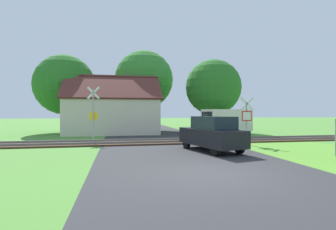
{
  "coord_description": "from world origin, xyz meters",
  "views": [
    {
      "loc": [
        -3.0,
        -7.96,
        2.0
      ],
      "look_at": [
        0.5,
        9.9,
        1.8
      ],
      "focal_mm": 28.0,
      "sensor_mm": 36.0,
      "label": 1
    }
  ],
  "objects_px": {
    "mail_truck": "(225,121)",
    "tree_center": "(144,80)",
    "parked_car": "(212,134)",
    "stop_sign_near": "(247,118)",
    "crossing_sign_far": "(93,111)",
    "house": "(113,114)",
    "tree_right": "(213,87)",
    "tree_left": "(65,85)"
  },
  "relations": [
    {
      "from": "crossing_sign_far",
      "to": "tree_right",
      "type": "relative_size",
      "value": 0.51
    },
    {
      "from": "mail_truck",
      "to": "house",
      "type": "bearing_deg",
      "value": 54.04
    },
    {
      "from": "tree_center",
      "to": "mail_truck",
      "type": "xyz_separation_m",
      "value": [
        6.35,
        -7.54,
        -4.35
      ]
    },
    {
      "from": "tree_left",
      "to": "tree_right",
      "type": "xyz_separation_m",
      "value": [
        14.69,
        -2.36,
        -0.21
      ]
    },
    {
      "from": "tree_left",
      "to": "tree_center",
      "type": "xyz_separation_m",
      "value": [
        8.06,
        1.54,
        0.88
      ]
    },
    {
      "from": "parked_car",
      "to": "house",
      "type": "bearing_deg",
      "value": 98.93
    },
    {
      "from": "crossing_sign_far",
      "to": "tree_right",
      "type": "bearing_deg",
      "value": 41.52
    },
    {
      "from": "house",
      "to": "mail_truck",
      "type": "relative_size",
      "value": 1.66
    },
    {
      "from": "stop_sign_near",
      "to": "parked_car",
      "type": "xyz_separation_m",
      "value": [
        -3.0,
        -2.03,
        -0.78
      ]
    },
    {
      "from": "tree_right",
      "to": "parked_car",
      "type": "height_order",
      "value": "tree_right"
    },
    {
      "from": "house",
      "to": "parked_car",
      "type": "relative_size",
      "value": 2.02
    },
    {
      "from": "tree_center",
      "to": "stop_sign_near",
      "type": "bearing_deg",
      "value": -71.44
    },
    {
      "from": "house",
      "to": "parked_car",
      "type": "bearing_deg",
      "value": -67.81
    },
    {
      "from": "stop_sign_near",
      "to": "crossing_sign_far",
      "type": "distance_m",
      "value": 10.07
    },
    {
      "from": "mail_truck",
      "to": "tree_center",
      "type": "bearing_deg",
      "value": 25.71
    },
    {
      "from": "tree_right",
      "to": "tree_center",
      "type": "xyz_separation_m",
      "value": [
        -6.63,
        3.9,
        1.08
      ]
    },
    {
      "from": "tree_left",
      "to": "mail_truck",
      "type": "height_order",
      "value": "tree_left"
    },
    {
      "from": "crossing_sign_far",
      "to": "parked_car",
      "type": "xyz_separation_m",
      "value": [
        6.35,
        -5.74,
        -1.16
      ]
    },
    {
      "from": "house",
      "to": "tree_right",
      "type": "relative_size",
      "value": 1.18
    },
    {
      "from": "tree_center",
      "to": "mail_truck",
      "type": "height_order",
      "value": "tree_center"
    },
    {
      "from": "crossing_sign_far",
      "to": "house",
      "type": "xyz_separation_m",
      "value": [
        1.19,
        6.9,
        -0.25
      ]
    },
    {
      "from": "mail_truck",
      "to": "parked_car",
      "type": "relative_size",
      "value": 1.22
    },
    {
      "from": "stop_sign_near",
      "to": "crossing_sign_far",
      "type": "relative_size",
      "value": 0.78
    },
    {
      "from": "tree_left",
      "to": "parked_car",
      "type": "distance_m",
      "value": 18.19
    },
    {
      "from": "crossing_sign_far",
      "to": "tree_right",
      "type": "height_order",
      "value": "tree_right"
    },
    {
      "from": "mail_truck",
      "to": "parked_car",
      "type": "distance_m",
      "value": 9.91
    },
    {
      "from": "tree_right",
      "to": "parked_car",
      "type": "relative_size",
      "value": 1.71
    },
    {
      "from": "stop_sign_near",
      "to": "tree_center",
      "type": "relative_size",
      "value": 0.33
    },
    {
      "from": "mail_truck",
      "to": "stop_sign_near",
      "type": "bearing_deg",
      "value": 152.72
    },
    {
      "from": "crossing_sign_far",
      "to": "mail_truck",
      "type": "xyz_separation_m",
      "value": [
        10.9,
        3.06,
        -0.81
      ]
    },
    {
      "from": "crossing_sign_far",
      "to": "house",
      "type": "bearing_deg",
      "value": 90.78
    },
    {
      "from": "crossing_sign_far",
      "to": "mail_truck",
      "type": "relative_size",
      "value": 0.72
    },
    {
      "from": "house",
      "to": "tree_right",
      "type": "height_order",
      "value": "tree_right"
    },
    {
      "from": "tree_right",
      "to": "tree_center",
      "type": "bearing_deg",
      "value": 149.52
    },
    {
      "from": "stop_sign_near",
      "to": "crossing_sign_far",
      "type": "bearing_deg",
      "value": -10.87
    },
    {
      "from": "house",
      "to": "tree_right",
      "type": "distance_m",
      "value": 10.35
    },
    {
      "from": "stop_sign_near",
      "to": "tree_left",
      "type": "bearing_deg",
      "value": -34.03
    },
    {
      "from": "crossing_sign_far",
      "to": "tree_center",
      "type": "bearing_deg",
      "value": 77.37
    },
    {
      "from": "stop_sign_near",
      "to": "tree_center",
      "type": "xyz_separation_m",
      "value": [
        -4.81,
        14.32,
        3.92
      ]
    },
    {
      "from": "tree_left",
      "to": "tree_center",
      "type": "relative_size",
      "value": 0.87
    },
    {
      "from": "stop_sign_near",
      "to": "tree_left",
      "type": "xyz_separation_m",
      "value": [
        -12.87,
        12.77,
        3.05
      ]
    },
    {
      "from": "tree_center",
      "to": "parked_car",
      "type": "relative_size",
      "value": 2.06
    }
  ]
}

